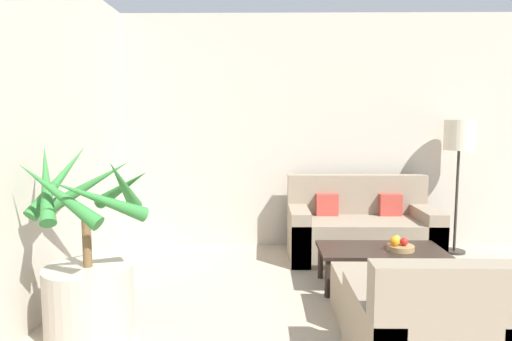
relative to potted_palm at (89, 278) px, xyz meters
The scene contains 10 objects.
wall_back 3.72m from the potted_palm, 41.28° to the left, with size 7.89×0.06×2.70m.
potted_palm is the anchor object (origin of this frame).
sofa_loveseat 2.91m from the potted_palm, 39.27° to the left, with size 1.55×0.77×0.88m.
floor_lamp 4.02m from the potted_palm, 31.42° to the left, with size 0.33×0.33×1.49m.
coffee_table 2.43m from the potted_palm, 23.06° to the left, with size 1.09×0.56×0.36m.
fruit_bowl 2.56m from the potted_palm, 20.54° to the left, with size 0.23×0.23×0.04m.
apple_red 2.58m from the potted_palm, 20.17° to the left, with size 0.07×0.07×0.07m.
apple_green 2.56m from the potted_palm, 22.03° to the left, with size 0.07×0.07×0.07m.
orange_fruit 2.49m from the potted_palm, 20.57° to the left, with size 0.09×0.09×0.09m.
ottoman 2.08m from the potted_palm, ahead, with size 0.61×0.55×0.35m.
Camera 1 is at (-1.52, 1.31, 1.49)m, focal length 32.00 mm.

